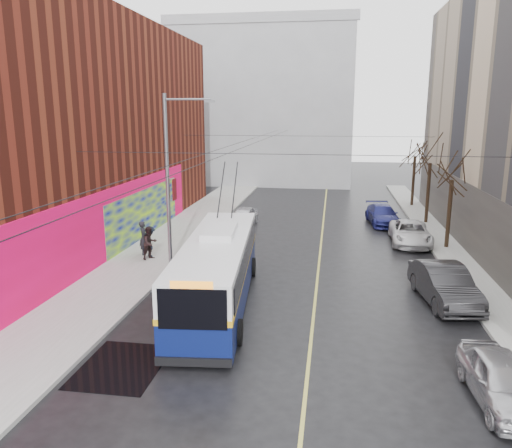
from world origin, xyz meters
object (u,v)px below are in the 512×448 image
(trolleybus, at_px, (217,270))
(following_car, at_px, (243,217))
(pedestrian_a, at_px, (144,238))
(parked_car_d, at_px, (383,215))
(tree_mid, at_px, (431,152))
(parked_car_c, at_px, (410,233))
(pedestrian_c, at_px, (150,242))
(streetlight_pole, at_px, (170,177))
(parked_car_b, at_px, (444,284))
(pedestrian_b, at_px, (150,243))
(tree_near, at_px, (453,167))
(parked_car_a, at_px, (502,380))
(tree_far, at_px, (416,147))

(trolleybus, height_order, following_car, trolleybus)
(following_car, xyz_separation_m, pedestrian_a, (-4.18, -8.63, 0.43))
(parked_car_d, bearing_deg, following_car, -174.64)
(tree_mid, relative_size, parked_car_c, 1.32)
(following_car, xyz_separation_m, pedestrian_c, (-3.64, -9.06, 0.35))
(streetlight_pole, distance_m, parked_car_c, 15.43)
(pedestrian_c, bearing_deg, tree_mid, -81.30)
(tree_mid, height_order, parked_car_d, tree_mid)
(parked_car_b, bearing_deg, parked_car_c, 81.63)
(tree_mid, xyz_separation_m, pedestrian_b, (-16.72, -12.18, -4.19))
(streetlight_pole, xyz_separation_m, pedestrian_b, (-1.59, 0.82, -3.79))
(streetlight_pole, bearing_deg, parked_car_b, -13.14)
(trolleybus, bearing_deg, pedestrian_b, 127.32)
(parked_car_d, distance_m, pedestrian_b, 17.82)
(pedestrian_b, bearing_deg, tree_mid, -21.44)
(tree_near, distance_m, parked_car_c, 4.81)
(pedestrian_a, bearing_deg, following_car, -39.10)
(parked_car_a, bearing_deg, pedestrian_b, 138.23)
(parked_car_b, xyz_separation_m, pedestrian_b, (-14.72, 3.88, 0.23))
(parked_car_a, height_order, pedestrian_b, pedestrian_b)
(parked_car_a, bearing_deg, tree_mid, 81.62)
(parked_car_a, height_order, pedestrian_a, pedestrian_a)
(trolleybus, distance_m, parked_car_d, 19.09)
(tree_far, height_order, pedestrian_a, tree_far)
(pedestrian_b, bearing_deg, pedestrian_c, 51.56)
(tree_mid, distance_m, parked_car_b, 16.79)
(streetlight_pole, relative_size, pedestrian_c, 5.13)
(tree_near, distance_m, trolleybus, 16.17)
(trolleybus, height_order, pedestrian_b, trolleybus)
(pedestrian_b, bearing_deg, following_car, 12.26)
(pedestrian_b, relative_size, pedestrian_c, 1.04)
(trolleybus, relative_size, pedestrian_b, 6.52)
(tree_mid, distance_m, trolleybus, 21.50)
(parked_car_c, height_order, parked_car_d, parked_car_c)
(streetlight_pole, relative_size, parked_car_c, 1.78)
(streetlight_pole, height_order, tree_mid, streetlight_pole)
(following_car, distance_m, pedestrian_a, 9.60)
(tree_far, relative_size, following_car, 1.64)
(trolleybus, height_order, parked_car_a, trolleybus)
(tree_mid, xyz_separation_m, parked_car_a, (-2.00, -23.77, -4.56))
(trolleybus, height_order, pedestrian_c, trolleybus)
(following_car, height_order, pedestrian_b, pedestrian_b)
(parked_car_a, xyz_separation_m, following_car, (-11.23, 21.07, -0.01))
(parked_car_c, bearing_deg, tree_near, -23.65)
(streetlight_pole, bearing_deg, pedestrian_c, 144.44)
(streetlight_pole, relative_size, tree_far, 1.37)
(trolleybus, xyz_separation_m, pedestrian_a, (-5.77, 6.36, -0.43))
(parked_car_c, xyz_separation_m, parked_car_d, (-1.20, 5.45, -0.00))
(pedestrian_b, bearing_deg, tree_far, -8.60)
(tree_mid, relative_size, following_car, 1.67)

